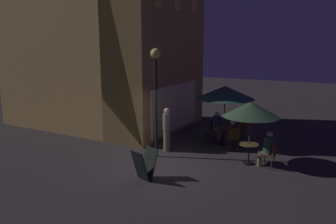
{
  "coord_description": "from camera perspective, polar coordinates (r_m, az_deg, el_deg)",
  "views": [
    {
      "loc": [
        -9.18,
        -5.58,
        4.1
      ],
      "look_at": [
        1.66,
        0.37,
        1.56
      ],
      "focal_mm": 35.3,
      "sensor_mm": 36.0,
      "label": 1
    }
  ],
  "objects": [
    {
      "name": "cafe_table_0",
      "position": [
        13.92,
        9.6,
        -3.45
      ],
      "size": [
        0.68,
        0.68,
        0.75
      ],
      "color": "black",
      "rests_on": "ground"
    },
    {
      "name": "patron_standing_3",
      "position": [
        12.81,
        -0.19,
        -2.99
      ],
      "size": [
        0.32,
        0.32,
        1.71
      ],
      "rotation": [
        0.0,
        0.0,
        4.49
      ],
      "color": "#707252",
      "rests_on": "ground"
    },
    {
      "name": "street_lamp_near_corner",
      "position": [
        11.79,
        -2.12,
        6.1
      ],
      "size": [
        0.37,
        0.37,
        3.98
      ],
      "color": "black",
      "rests_on": "ground"
    },
    {
      "name": "patron_seated_1",
      "position": [
        13.27,
        10.99,
        -3.52
      ],
      "size": [
        0.52,
        0.53,
        1.21
      ],
      "rotation": [
        0.0,
        0.0,
        0.8
      ],
      "color": "#262E49",
      "rests_on": "ground"
    },
    {
      "name": "cafe_chair_3",
      "position": [
        14.26,
        12.57,
        -3.0
      ],
      "size": [
        0.6,
        0.6,
        0.95
      ],
      "rotation": [
        0.0,
        0.0,
        2.33
      ],
      "color": "#54361B",
      "rests_on": "ground"
    },
    {
      "name": "cafe_table_1",
      "position": [
        11.89,
        13.79,
        -6.39
      ],
      "size": [
        0.67,
        0.67,
        0.72
      ],
      "color": "black",
      "rests_on": "ground"
    },
    {
      "name": "patio_umbrella_1",
      "position": [
        11.53,
        14.13,
        0.42
      ],
      "size": [
        1.93,
        1.93,
        2.2
      ],
      "color": "black",
      "rests_on": "ground"
    },
    {
      "name": "cafe_chair_4",
      "position": [
        11.66,
        17.39,
        -6.72
      ],
      "size": [
        0.45,
        0.45,
        0.88
      ],
      "rotation": [
        0.0,
        0.0,
        1.49
      ],
      "color": "brown",
      "rests_on": "ground"
    },
    {
      "name": "menu_sandwich_board",
      "position": [
        10.27,
        -4.07,
        -9.02
      ],
      "size": [
        0.8,
        0.73,
        0.95
      ],
      "rotation": [
        0.0,
        0.0,
        -0.32
      ],
      "color": "black",
      "rests_on": "ground"
    },
    {
      "name": "patron_seated_0",
      "position": [
        14.48,
        8.48,
        -2.1
      ],
      "size": [
        0.52,
        0.52,
        1.24
      ],
      "rotation": [
        0.0,
        0.0,
        -2.37
      ],
      "color": "#786158",
      "rests_on": "ground"
    },
    {
      "name": "cafe_chair_0",
      "position": [
        14.65,
        8.24,
        -2.71
      ],
      "size": [
        0.57,
        0.57,
        0.84
      ],
      "rotation": [
        0.0,
        0.0,
        -2.37
      ],
      "color": "black",
      "rests_on": "ground"
    },
    {
      "name": "cafe_chair_2",
      "position": [
        13.18,
        11.25,
        -4.17
      ],
      "size": [
        0.56,
        0.56,
        0.94
      ],
      "rotation": [
        0.0,
        0.0,
        0.8
      ],
      "color": "brown",
      "rests_on": "ground"
    },
    {
      "name": "patron_seated_2",
      "position": [
        11.64,
        16.82,
        -5.8
      ],
      "size": [
        0.4,
        0.56,
        1.27
      ],
      "rotation": [
        0.0,
        0.0,
        1.49
      ],
      "color": "#767257",
      "rests_on": "ground"
    },
    {
      "name": "patio_umbrella_0",
      "position": [
        13.59,
        9.83,
        3.33
      ],
      "size": [
        2.37,
        2.37,
        2.46
      ],
      "color": "black",
      "rests_on": "ground"
    },
    {
      "name": "cafe_chair_1",
      "position": [
        13.57,
        6.22,
        -3.64
      ],
      "size": [
        0.57,
        0.57,
        0.9
      ],
      "rotation": [
        0.0,
        0.0,
        -0.8
      ],
      "color": "black",
      "rests_on": "ground"
    },
    {
      "name": "ground_plane",
      "position": [
        11.5,
        -2.39,
        -9.31
      ],
      "size": [
        60.0,
        60.0,
        0.0
      ],
      "primitive_type": "plane",
      "color": "#342E30"
    },
    {
      "name": "cafe_building",
      "position": [
        15.94,
        -10.09,
        11.41
      ],
      "size": [
        6.01,
        8.85,
        8.2
      ],
      "color": "tan",
      "rests_on": "ground"
    }
  ]
}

